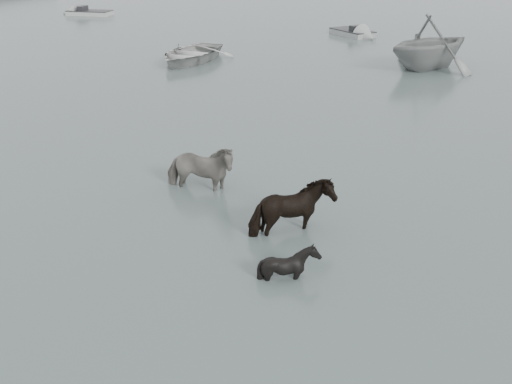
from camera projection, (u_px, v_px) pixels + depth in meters
ground at (255, 247)px, 13.07m from camera, size 140.00×140.00×0.00m
pony_pinto at (199, 160)px, 15.59m from camera, size 2.20×1.23×1.76m
pony_dark at (293, 202)px, 13.30m from camera, size 1.97×2.11×1.70m
pony_black at (289, 253)px, 11.70m from camera, size 1.27×1.19×1.16m
rowboat_lead at (190, 52)px, 31.35m from camera, size 3.83×5.30×1.08m
rowboat_trail at (431, 40)px, 29.38m from camera, size 7.02×7.21×2.89m
skiff_outer at (90, 11)px, 48.62m from camera, size 5.34×2.36×0.75m
skiff_mid at (352, 30)px, 39.21m from camera, size 4.46×4.04×0.75m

